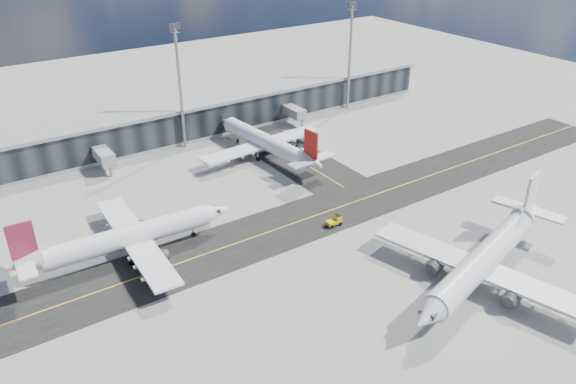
# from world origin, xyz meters

# --- Properties ---
(ground) EXTENTS (300.00, 300.00, 0.00)m
(ground) POSITION_xyz_m (0.00, 0.00, 0.00)
(ground) COLOR gray
(ground) RESTS_ON ground
(taxiway_lanes) EXTENTS (180.00, 63.00, 0.03)m
(taxiway_lanes) POSITION_xyz_m (3.91, 10.74, 0.01)
(taxiway_lanes) COLOR black
(taxiway_lanes) RESTS_ON ground
(terminal_concourse) EXTENTS (152.00, 19.80, 8.80)m
(terminal_concourse) POSITION_xyz_m (0.04, 54.93, 4.09)
(terminal_concourse) COLOR black
(terminal_concourse) RESTS_ON ground
(floodlight_masts) EXTENTS (102.50, 0.70, 28.90)m
(floodlight_masts) POSITION_xyz_m (0.00, 48.00, 15.61)
(floodlight_masts) COLOR gray
(floodlight_masts) RESTS_ON ground
(airliner_af) EXTENTS (36.83, 31.37, 10.92)m
(airliner_af) POSITION_xyz_m (-27.52, 10.69, 3.61)
(airliner_af) COLOR white
(airliner_af) RESTS_ON ground
(airliner_redtail) EXTENTS (31.75, 37.20, 11.01)m
(airliner_redtail) POSITION_xyz_m (12.90, 31.89, 3.64)
(airliner_redtail) COLOR white
(airliner_redtail) RESTS_ON ground
(airliner_near) EXTENTS (40.34, 34.70, 12.09)m
(airliner_near) POSITION_xyz_m (15.75, -26.48, 3.99)
(airliner_near) COLOR silver
(airliner_near) RESTS_ON ground
(baggage_tug) EXTENTS (2.96, 1.61, 1.82)m
(baggage_tug) POSITION_xyz_m (7.15, -0.69, 0.91)
(baggage_tug) COLOR #F4B30C
(baggage_tug) RESTS_ON ground
(service_van) EXTENTS (3.70, 5.27, 1.34)m
(service_van) POSITION_xyz_m (21.00, 35.32, 0.67)
(service_van) COLOR white
(service_van) RESTS_ON ground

